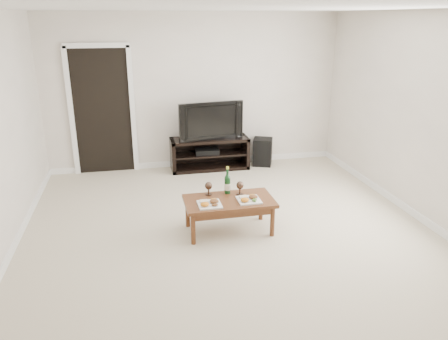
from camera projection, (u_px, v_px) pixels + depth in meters
floor at (231, 235)px, 5.30m from camera, size 5.50×5.50×0.00m
back_wall at (195, 92)px, 7.43m from camera, size 5.00×0.04×2.60m
ceiling at (232, 5)px, 4.44m from camera, size 5.00×5.50×0.04m
doorway at (102, 112)px, 7.18m from camera, size 0.90×0.02×2.05m
media_console at (210, 153)px, 7.55m from camera, size 1.34×0.45×0.55m
television at (209, 120)px, 7.36m from camera, size 1.12×0.31×0.64m
av_receiver at (207, 151)px, 7.52m from camera, size 0.42×0.33×0.08m
subwoofer at (263, 152)px, 7.77m from camera, size 0.42×0.42×0.48m
coffee_table at (229, 215)px, 5.35m from camera, size 1.08×0.59×0.42m
plate_left at (209, 203)px, 5.11m from camera, size 0.27×0.27×0.07m
plate_right at (249, 198)px, 5.23m from camera, size 0.27×0.27×0.07m
wine_bottle at (227, 180)px, 5.42m from camera, size 0.07×0.07×0.35m
goblet_left at (209, 189)px, 5.39m from camera, size 0.09×0.09×0.17m
goblet_right at (240, 188)px, 5.41m from camera, size 0.09×0.09×0.17m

